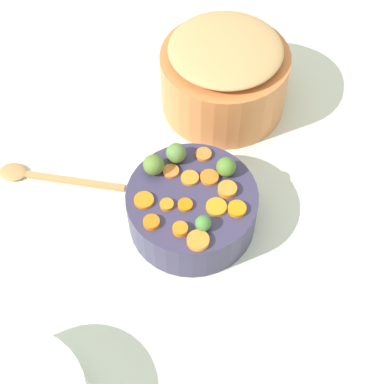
% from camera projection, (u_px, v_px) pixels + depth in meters
% --- Properties ---
extents(tabletop, '(2.40, 2.40, 0.02)m').
position_uv_depth(tabletop, '(193.00, 213.00, 1.15)').
color(tabletop, silver).
rests_on(tabletop, ground).
extents(serving_bowl_carrots, '(0.24, 0.24, 0.09)m').
position_uv_depth(serving_bowl_carrots, '(192.00, 208.00, 1.10)').
color(serving_bowl_carrots, '#383352').
rests_on(serving_bowl_carrots, tabletop).
extents(metal_pot, '(0.27, 0.27, 0.14)m').
position_uv_depth(metal_pot, '(224.00, 80.00, 1.25)').
color(metal_pot, '#D1763D').
rests_on(metal_pot, tabletop).
extents(stuffing_mound, '(0.24, 0.24, 0.04)m').
position_uv_depth(stuffing_mound, '(226.00, 49.00, 1.18)').
color(stuffing_mound, tan).
rests_on(stuffing_mound, metal_pot).
extents(carrot_slice_0, '(0.05, 0.05, 0.01)m').
position_uv_depth(carrot_slice_0, '(227.00, 189.00, 1.06)').
color(carrot_slice_0, orange).
rests_on(carrot_slice_0, serving_bowl_carrots).
extents(carrot_slice_1, '(0.04, 0.04, 0.01)m').
position_uv_depth(carrot_slice_1, '(204.00, 154.00, 1.11)').
color(carrot_slice_1, orange).
rests_on(carrot_slice_1, serving_bowl_carrots).
extents(carrot_slice_2, '(0.04, 0.04, 0.01)m').
position_uv_depth(carrot_slice_2, '(237.00, 209.00, 1.04)').
color(carrot_slice_2, orange).
rests_on(carrot_slice_2, serving_bowl_carrots).
extents(carrot_slice_3, '(0.04, 0.04, 0.01)m').
position_uv_depth(carrot_slice_3, '(145.00, 202.00, 1.05)').
color(carrot_slice_3, orange).
rests_on(carrot_slice_3, serving_bowl_carrots).
extents(carrot_slice_4, '(0.04, 0.04, 0.01)m').
position_uv_depth(carrot_slice_4, '(185.00, 205.00, 1.04)').
color(carrot_slice_4, orange).
rests_on(carrot_slice_4, serving_bowl_carrots).
extents(carrot_slice_5, '(0.04, 0.04, 0.01)m').
position_uv_depth(carrot_slice_5, '(198.00, 241.00, 1.00)').
color(carrot_slice_5, orange).
rests_on(carrot_slice_5, serving_bowl_carrots).
extents(carrot_slice_6, '(0.05, 0.05, 0.01)m').
position_uv_depth(carrot_slice_6, '(216.00, 207.00, 1.04)').
color(carrot_slice_6, orange).
rests_on(carrot_slice_6, serving_bowl_carrots).
extents(carrot_slice_7, '(0.04, 0.04, 0.01)m').
position_uv_depth(carrot_slice_7, '(180.00, 229.00, 1.01)').
color(carrot_slice_7, orange).
rests_on(carrot_slice_7, serving_bowl_carrots).
extents(carrot_slice_8, '(0.05, 0.05, 0.01)m').
position_uv_depth(carrot_slice_8, '(188.00, 179.00, 1.08)').
color(carrot_slice_8, orange).
rests_on(carrot_slice_8, serving_bowl_carrots).
extents(carrot_slice_9, '(0.03, 0.03, 0.01)m').
position_uv_depth(carrot_slice_9, '(167.00, 205.00, 1.04)').
color(carrot_slice_9, orange).
rests_on(carrot_slice_9, serving_bowl_carrots).
extents(carrot_slice_10, '(0.03, 0.03, 0.01)m').
position_uv_depth(carrot_slice_10, '(151.00, 222.00, 1.02)').
color(carrot_slice_10, orange).
rests_on(carrot_slice_10, serving_bowl_carrots).
extents(carrot_slice_11, '(0.05, 0.05, 0.01)m').
position_uv_depth(carrot_slice_11, '(209.00, 177.00, 1.08)').
color(carrot_slice_11, orange).
rests_on(carrot_slice_11, serving_bowl_carrots).
extents(carrot_slice_12, '(0.04, 0.04, 0.01)m').
position_uv_depth(carrot_slice_12, '(171.00, 171.00, 1.09)').
color(carrot_slice_12, orange).
rests_on(carrot_slice_12, serving_bowl_carrots).
extents(brussels_sprout_0, '(0.04, 0.04, 0.04)m').
position_uv_depth(brussels_sprout_0, '(176.00, 153.00, 1.09)').
color(brussels_sprout_0, '#567F39').
rests_on(brussels_sprout_0, serving_bowl_carrots).
extents(brussels_sprout_1, '(0.03, 0.03, 0.03)m').
position_uv_depth(brussels_sprout_1, '(203.00, 223.00, 1.01)').
color(brussels_sprout_1, '#458036').
rests_on(brussels_sprout_1, serving_bowl_carrots).
extents(brussels_sprout_2, '(0.04, 0.04, 0.04)m').
position_uv_depth(brussels_sprout_2, '(154.00, 165.00, 1.07)').
color(brussels_sprout_2, '#57792F').
rests_on(brussels_sprout_2, serving_bowl_carrots).
extents(brussels_sprout_3, '(0.04, 0.04, 0.04)m').
position_uv_depth(brussels_sprout_3, '(226.00, 167.00, 1.07)').
color(brussels_sprout_3, '#507C2A').
rests_on(brussels_sprout_3, serving_bowl_carrots).
extents(wooden_spoon, '(0.17, 0.24, 0.01)m').
position_uv_depth(wooden_spoon, '(38.00, 176.00, 1.19)').
color(wooden_spoon, tan).
rests_on(wooden_spoon, tabletop).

